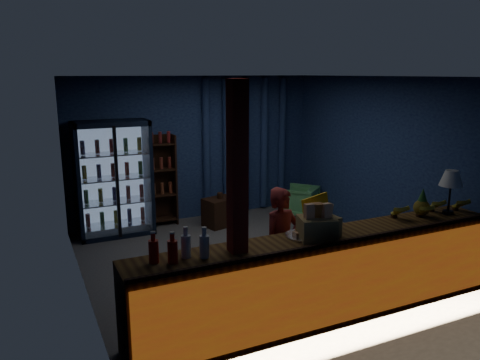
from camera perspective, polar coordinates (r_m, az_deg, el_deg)
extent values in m
plane|color=#515154|center=(6.98, 0.96, -9.36)|extent=(4.60, 4.60, 0.00)
plane|color=navy|center=(8.59, -5.50, 3.86)|extent=(4.60, 0.00, 4.60)
plane|color=navy|center=(4.78, 12.74, -3.77)|extent=(4.60, 0.00, 4.60)
plane|color=navy|center=(5.97, -19.21, -0.84)|extent=(0.00, 4.40, 4.40)
plane|color=navy|center=(7.87, 16.21, 2.56)|extent=(0.00, 4.40, 4.40)
plane|color=#472D19|center=(6.46, 1.05, 12.51)|extent=(4.60, 4.60, 0.00)
cube|color=brown|center=(5.30, 10.27, -11.52)|extent=(4.40, 0.55, 0.95)
cube|color=red|center=(5.09, 12.20, -12.68)|extent=(4.35, 0.02, 0.81)
cube|color=#311E0F|center=(4.91, 12.33, -7.37)|extent=(4.40, 0.04, 0.04)
cube|color=maroon|center=(4.50, -0.32, -4.51)|extent=(0.16, 0.16, 2.60)
cube|color=black|center=(8.20, -15.50, 0.51)|extent=(1.20, 0.06, 1.90)
cube|color=black|center=(7.86, -19.24, -0.27)|extent=(0.06, 0.60, 1.90)
cube|color=black|center=(8.05, -11.17, 0.51)|extent=(0.06, 0.60, 1.90)
cube|color=black|center=(7.79, -15.55, 6.67)|extent=(1.20, 0.60, 0.08)
cube|color=black|center=(8.18, -14.78, -6.10)|extent=(1.20, 0.60, 0.08)
cube|color=#99B2D8|center=(8.15, -15.44, 0.44)|extent=(1.08, 0.02, 1.74)
cube|color=white|center=(7.67, -14.78, -0.29)|extent=(1.12, 0.02, 1.78)
cube|color=black|center=(7.65, -14.75, -0.32)|extent=(0.05, 0.05, 1.80)
cube|color=silver|center=(8.14, -14.83, -5.23)|extent=(1.08, 0.48, 0.02)
cylinder|color=maroon|center=(8.04, -18.04, -4.70)|extent=(0.07, 0.07, 0.22)
cylinder|color=#1A6B1C|center=(8.07, -16.46, -4.53)|extent=(0.07, 0.07, 0.22)
cylinder|color=gold|center=(8.10, -14.89, -4.36)|extent=(0.07, 0.07, 0.22)
cylinder|color=#1F1854|center=(8.14, -13.33, -4.18)|extent=(0.07, 0.07, 0.22)
cylinder|color=maroon|center=(8.19, -11.79, -4.01)|extent=(0.07, 0.07, 0.22)
cube|color=silver|center=(8.03, -15.00, -2.52)|extent=(1.08, 0.48, 0.02)
cylinder|color=#1A6B1C|center=(7.93, -18.24, -1.94)|extent=(0.07, 0.07, 0.22)
cylinder|color=gold|center=(7.96, -16.64, -1.78)|extent=(0.07, 0.07, 0.22)
cylinder|color=#1F1854|center=(8.00, -15.05, -1.62)|extent=(0.07, 0.07, 0.22)
cylinder|color=maroon|center=(8.04, -13.48, -1.46)|extent=(0.07, 0.07, 0.22)
cylinder|color=maroon|center=(8.08, -11.92, -1.30)|extent=(0.07, 0.07, 0.22)
cube|color=silver|center=(7.93, -15.16, 0.27)|extent=(1.08, 0.48, 0.02)
cylinder|color=gold|center=(7.85, -18.45, 0.88)|extent=(0.07, 0.07, 0.22)
cylinder|color=#1F1854|center=(7.87, -16.83, 1.04)|extent=(0.07, 0.07, 0.22)
cylinder|color=maroon|center=(7.91, -15.22, 1.19)|extent=(0.07, 0.07, 0.22)
cylinder|color=maroon|center=(7.95, -13.63, 1.34)|extent=(0.07, 0.07, 0.22)
cylinder|color=#1A6B1C|center=(7.99, -12.05, 1.48)|extent=(0.07, 0.07, 0.22)
cube|color=silver|center=(7.86, -15.34, 3.12)|extent=(1.08, 0.48, 0.02)
cylinder|color=#1F1854|center=(7.78, -18.66, 3.77)|extent=(0.07, 0.07, 0.22)
cylinder|color=maroon|center=(7.80, -17.02, 3.91)|extent=(0.07, 0.07, 0.22)
cylinder|color=maroon|center=(7.84, -15.39, 4.05)|extent=(0.07, 0.07, 0.22)
cylinder|color=#1A6B1C|center=(7.88, -13.78, 4.19)|extent=(0.07, 0.07, 0.22)
cylinder|color=gold|center=(7.93, -12.19, 4.32)|extent=(0.07, 0.07, 0.22)
cube|color=#311E0F|center=(8.44, -9.79, 0.09)|extent=(0.50, 0.02, 1.60)
cube|color=#311E0F|center=(8.26, -11.11, -0.24)|extent=(0.03, 0.28, 1.60)
cube|color=#311E0F|center=(8.38, -8.00, 0.07)|extent=(0.03, 0.28, 1.60)
cube|color=#311E0F|center=(8.50, -9.37, -4.69)|extent=(0.46, 0.26, 0.02)
cube|color=#311E0F|center=(8.37, -9.48, -1.75)|extent=(0.46, 0.26, 0.02)
cube|color=#311E0F|center=(8.27, -9.60, 1.26)|extent=(0.46, 0.26, 0.02)
cube|color=#311E0F|center=(8.19, -9.72, 4.35)|extent=(0.46, 0.26, 0.02)
cylinder|color=navy|center=(8.61, -4.11, 3.90)|extent=(0.14, 0.14, 2.50)
cylinder|color=navy|center=(8.76, -1.67, 4.08)|extent=(0.14, 0.14, 2.50)
cylinder|color=navy|center=(8.92, 0.70, 4.25)|extent=(0.14, 0.14, 2.50)
cylinder|color=navy|center=(9.10, 2.97, 4.41)|extent=(0.14, 0.14, 2.50)
cylinder|color=navy|center=(9.30, 5.15, 4.55)|extent=(0.14, 0.14, 2.50)
cube|color=gold|center=(8.77, -0.07, 7.06)|extent=(0.36, 0.03, 0.28)
cube|color=silver|center=(8.75, -0.01, 7.05)|extent=(0.30, 0.01, 0.22)
imported|color=maroon|center=(5.47, 5.12, -8.06)|extent=(0.57, 0.43, 1.39)
imported|color=#62C46F|center=(8.93, 7.32, -2.53)|extent=(0.86, 0.86, 0.56)
cube|color=#311E0F|center=(8.28, -2.44, -3.91)|extent=(0.63, 0.53, 0.50)
cylinder|color=#311E0F|center=(8.20, -2.46, -1.91)|extent=(0.10, 0.10, 0.10)
cube|color=yellow|center=(5.24, 9.31, -3.97)|extent=(0.48, 0.27, 0.38)
cube|color=#B8190C|center=(5.22, 9.43, -4.03)|extent=(0.38, 0.18, 0.10)
cylinder|color=#B8190C|center=(4.38, -10.48, -8.58)|extent=(0.09, 0.09, 0.22)
cylinder|color=#B8190C|center=(4.33, -10.56, -6.73)|extent=(0.04, 0.04, 0.08)
cylinder|color=white|center=(4.32, -10.58, -6.30)|extent=(0.05, 0.05, 0.02)
cylinder|color=#B8190C|center=(4.35, -8.21, -8.66)|extent=(0.09, 0.09, 0.22)
cylinder|color=#B8190C|center=(4.30, -8.28, -6.81)|extent=(0.04, 0.04, 0.08)
cylinder|color=white|center=(4.29, -8.29, -6.37)|extent=(0.05, 0.05, 0.02)
cylinder|color=silver|center=(4.46, -6.61, -8.04)|extent=(0.09, 0.09, 0.22)
cylinder|color=silver|center=(4.41, -6.66, -6.22)|extent=(0.04, 0.04, 0.08)
cylinder|color=white|center=(4.40, -6.67, -5.79)|extent=(0.05, 0.05, 0.02)
cylinder|color=silver|center=(4.44, -4.36, -8.10)|extent=(0.09, 0.09, 0.22)
cylinder|color=silver|center=(4.39, -4.40, -6.27)|extent=(0.04, 0.04, 0.08)
cylinder|color=white|center=(4.38, -4.41, -5.84)|extent=(0.05, 0.05, 0.02)
cube|color=tan|center=(4.96, 9.34, -5.83)|extent=(0.44, 0.39, 0.24)
cube|color=orange|center=(4.87, 8.39, -3.73)|extent=(0.11, 0.09, 0.15)
cube|color=#CB6B26|center=(4.90, 9.42, -3.67)|extent=(0.11, 0.09, 0.15)
cube|color=orange|center=(4.93, 10.44, -3.61)|extent=(0.11, 0.09, 0.15)
cube|color=tan|center=(5.07, 10.01, -5.59)|extent=(0.34, 0.29, 0.21)
cube|color=orange|center=(4.97, 9.39, -3.90)|extent=(0.09, 0.06, 0.13)
cube|color=#CB6B26|center=(5.02, 10.09, -3.76)|extent=(0.09, 0.06, 0.13)
cube|color=orange|center=(5.07, 10.78, -3.62)|extent=(0.09, 0.06, 0.13)
cylinder|color=silver|center=(5.05, 7.83, -6.73)|extent=(0.41, 0.41, 0.02)
cube|color=orange|center=(5.08, 8.61, -6.23)|extent=(0.09, 0.06, 0.04)
cube|color=#CB6B26|center=(5.11, 8.03, -6.09)|extent=(0.11, 0.11, 0.04)
cube|color=orange|center=(5.10, 7.35, -6.11)|extent=(0.06, 0.09, 0.04)
cube|color=#CB6B26|center=(5.05, 6.95, -6.28)|extent=(0.11, 0.11, 0.04)
cube|color=orange|center=(4.99, 7.07, -6.52)|extent=(0.09, 0.06, 0.04)
cube|color=#CB6B26|center=(4.96, 7.65, -6.67)|extent=(0.11, 0.11, 0.04)
cube|color=orange|center=(4.97, 8.35, -6.64)|extent=(0.06, 0.09, 0.04)
cube|color=#CB6B26|center=(5.02, 8.74, -6.46)|extent=(0.11, 0.11, 0.04)
cylinder|color=black|center=(6.31, 24.01, -3.62)|extent=(0.13, 0.13, 0.04)
cylinder|color=black|center=(6.26, 24.17, -1.91)|extent=(0.03, 0.03, 0.39)
cone|color=white|center=(6.21, 24.37, 0.21)|extent=(0.28, 0.28, 0.19)
sphere|color=olive|center=(6.06, 21.27, -3.16)|extent=(0.20, 0.20, 0.20)
cone|color=#225C1F|center=(6.02, 21.40, -1.66)|extent=(0.11, 0.11, 0.15)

